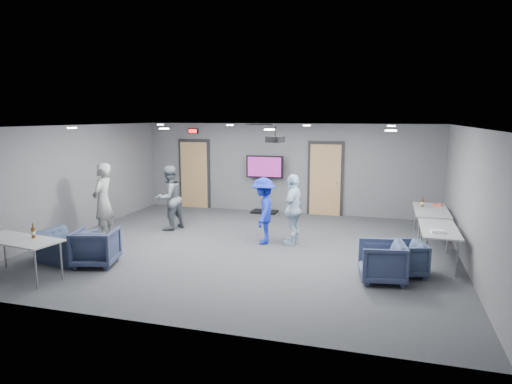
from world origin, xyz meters
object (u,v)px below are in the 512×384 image
(person_b, at_px, (169,198))
(chair_right_c, at_px, (382,262))
(projector, at_px, (275,139))
(person_d, at_px, (263,211))
(tv_stand, at_px, (265,181))
(bottle_front, at_px, (33,233))
(table_right_a, at_px, (431,211))
(table_front_left, at_px, (18,241))
(chair_right_b, at_px, (405,259))
(person_a, at_px, (103,201))
(bottle_right, at_px, (423,203))
(chair_front_b, at_px, (65,247))
(person_c, at_px, (293,209))
(table_right_b, at_px, (439,230))
(chair_front_a, at_px, (96,247))

(person_b, bearing_deg, chair_right_c, 86.71)
(chair_right_c, relative_size, projector, 1.90)
(person_d, xyz_separation_m, tv_stand, (-0.87, 3.28, 0.22))
(bottle_front, bearing_deg, table_right_a, 33.86)
(table_front_left, bearing_deg, chair_right_b, 26.01)
(table_right_a, height_order, tv_stand, tv_stand)
(person_a, height_order, bottle_right, person_a)
(person_d, relative_size, chair_front_b, 1.56)
(person_c, bearing_deg, projector, -73.90)
(chair_right_c, xyz_separation_m, projector, (-2.44, 1.87, 2.05))
(chair_front_b, relative_size, tv_stand, 0.56)
(table_front_left, height_order, projector, projector)
(table_right_a, xyz_separation_m, projector, (-3.48, -1.38, 1.72))
(person_c, relative_size, projector, 3.91)
(table_right_b, relative_size, projector, 4.02)
(person_b, bearing_deg, chair_front_a, 19.48)
(chair_front_a, distance_m, table_right_a, 7.57)
(chair_front_b, height_order, projector, projector)
(table_right_a, bearing_deg, chair_right_c, 162.15)
(tv_stand, bearing_deg, person_d, -75.13)
(tv_stand, bearing_deg, person_c, -63.86)
(person_b, xyz_separation_m, projector, (2.93, -0.50, 1.57))
(chair_right_b, xyz_separation_m, tv_stand, (-3.95, 4.63, 0.67))
(chair_right_c, relative_size, table_right_b, 0.47)
(person_c, xyz_separation_m, chair_front_b, (-4.14, -2.60, -0.49))
(projector, bearing_deg, bottle_right, 43.84)
(table_right_b, bearing_deg, person_d, 83.03)
(chair_right_c, relative_size, bottle_right, 3.14)
(chair_right_c, distance_m, table_right_b, 1.73)
(table_right_a, bearing_deg, table_front_left, 123.70)
(person_d, distance_m, table_right_a, 4.00)
(person_a, distance_m, chair_right_c, 6.57)
(person_d, bearing_deg, projector, 93.85)
(chair_front_a, bearing_deg, person_d, -153.06)
(person_d, xyz_separation_m, bottle_front, (-3.40, -3.34, 0.06))
(table_right_b, height_order, bottle_front, bottle_front)
(chair_front_a, bearing_deg, person_c, -157.85)
(table_front_left, xyz_separation_m, tv_stand, (2.77, 6.75, 0.31))
(tv_stand, bearing_deg, chair_front_b, -114.32)
(chair_front_b, relative_size, projector, 2.36)
(person_d, distance_m, chair_right_c, 3.26)
(tv_stand, bearing_deg, chair_right_c, -54.98)
(person_d, xyz_separation_m, chair_right_b, (3.08, -1.36, -0.45))
(person_c, distance_m, bottle_front, 5.35)
(chair_front_b, bearing_deg, person_c, -139.94)
(chair_front_b, distance_m, bottle_front, 1.01)
(chair_right_c, relative_size, chair_front_a, 0.98)
(person_c, bearing_deg, person_b, -89.68)
(bottle_right, distance_m, projector, 4.02)
(chair_front_a, xyz_separation_m, bottle_right, (6.29, 4.20, 0.46))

